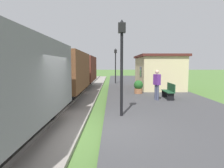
% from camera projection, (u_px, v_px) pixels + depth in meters
% --- Properties ---
extents(ground_plane, '(160.00, 160.00, 0.00)m').
position_uv_depth(ground_plane, '(96.00, 137.00, 6.28)').
color(ground_plane, '#517A38').
extents(platform_slab, '(6.00, 60.00, 0.25)m').
position_uv_depth(platform_slab, '(198.00, 133.00, 6.27)').
color(platform_slab, '#424244').
rests_on(platform_slab, ground).
extents(track_ballast, '(3.80, 60.00, 0.12)m').
position_uv_depth(track_ballast, '(19.00, 135.00, 6.27)').
color(track_ballast, gray).
rests_on(track_ballast, ground).
extents(rail_near, '(0.07, 60.00, 0.14)m').
position_uv_depth(rail_near, '(42.00, 131.00, 6.26)').
color(rail_near, slate).
rests_on(rail_near, track_ballast).
extents(freight_train, '(2.50, 19.40, 2.72)m').
position_uv_depth(freight_train, '(63.00, 74.00, 11.96)').
color(freight_train, gray).
rests_on(freight_train, rail_near).
extents(station_hut, '(3.50, 5.80, 2.78)m').
position_uv_depth(station_hut, '(157.00, 72.00, 17.18)').
color(station_hut, beige).
rests_on(station_hut, platform_slab).
extents(bench_near_hut, '(0.42, 1.50, 0.91)m').
position_uv_depth(bench_near_hut, '(169.00, 91.00, 11.77)').
color(bench_near_hut, '#1E4C2D').
rests_on(bench_near_hut, platform_slab).
extents(person_waiting, '(0.38, 0.45, 1.71)m').
position_uv_depth(person_waiting, '(157.00, 84.00, 11.33)').
color(person_waiting, '#474C66').
rests_on(person_waiting, platform_slab).
extents(potted_planter, '(0.64, 0.64, 0.92)m').
position_uv_depth(potted_planter, '(138.00, 87.00, 13.95)').
color(potted_planter, '#9E6642').
rests_on(potted_planter, platform_slab).
extents(lamp_post_near, '(0.28, 0.28, 3.70)m').
position_uv_depth(lamp_post_near, '(121.00, 50.00, 7.67)').
color(lamp_post_near, black).
rests_on(lamp_post_near, platform_slab).
extents(lamp_post_far, '(0.28, 0.28, 3.70)m').
position_uv_depth(lamp_post_far, '(115.00, 59.00, 21.29)').
color(lamp_post_far, black).
rests_on(lamp_post_far, platform_slab).
extents(tree_field_left, '(2.99, 2.99, 4.62)m').
position_uv_depth(tree_field_left, '(16.00, 57.00, 22.51)').
color(tree_field_left, '#4C3823').
rests_on(tree_field_left, ground).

